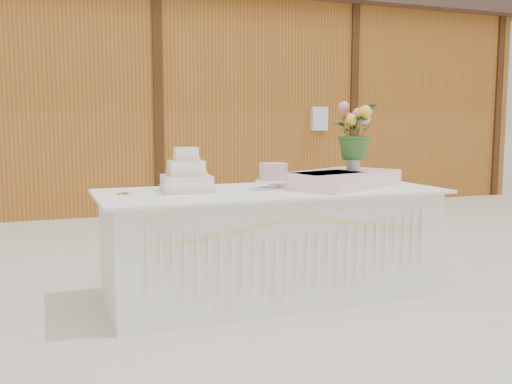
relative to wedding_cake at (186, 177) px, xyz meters
The scene contains 9 objects.
ground 1.05m from the wedding_cake, 11.52° to the right, with size 80.00×80.00×0.00m, color beige.
barn 5.96m from the wedding_cake, 84.46° to the left, with size 12.60×4.60×3.30m.
cake_table 0.77m from the wedding_cake, 11.99° to the right, with size 2.40×1.00×0.77m.
wedding_cake is the anchor object (origin of this frame).
pink_cake_stand 0.61m from the wedding_cake, ahead, with size 0.26×0.26×0.19m.
satin_runner 1.14m from the wedding_cake, ahead, with size 0.90×0.52×0.11m, color #FFD2CD.
flower_vase 1.26m from the wedding_cake, ahead, with size 0.10×0.10×0.13m, color #B4B3B8.
bouquet 1.30m from the wedding_cake, ahead, with size 0.37×0.32×0.41m, color #335D25.
loose_flowers 0.40m from the wedding_cake, behind, with size 0.15×0.37×0.02m, color pink, non-canonical shape.
Camera 1 is at (-1.51, -3.68, 1.24)m, focal length 40.00 mm.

